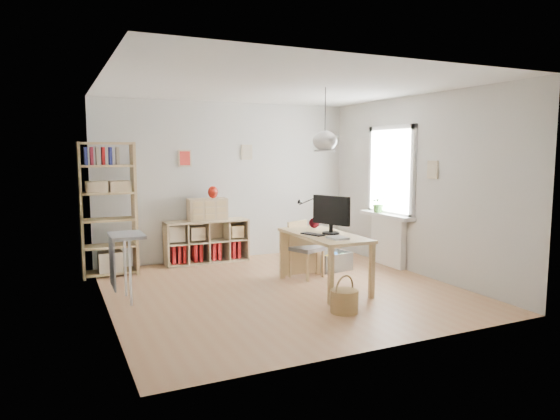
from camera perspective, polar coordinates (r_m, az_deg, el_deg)
name	(u,v)px	position (r m, az deg, el deg)	size (l,w,h in m)	color
ground	(283,289)	(6.85, 0.30, -9.07)	(4.50, 4.50, 0.00)	tan
room_shell	(325,141)	(6.71, 5.15, 7.87)	(4.50, 4.50, 4.50)	silver
window_unit	(392,171)	(8.27, 12.63, 4.38)	(0.07, 1.16, 1.46)	white
radiator	(388,241)	(8.37, 12.24, -3.50)	(0.10, 0.80, 0.80)	white
windowsill	(386,215)	(8.28, 12.03, -0.60)	(0.22, 1.20, 0.06)	white
desk	(324,241)	(6.82, 5.03, -3.50)	(0.70, 1.50, 0.75)	tan
cube_shelf	(205,245)	(8.52, -8.56, -3.94)	(1.40, 0.38, 0.72)	#CBB085
tall_bookshelf	(107,204)	(7.84, -19.12, 0.67)	(0.80, 0.38, 2.00)	tan
side_table	(121,249)	(6.47, -17.69, -4.24)	(0.40, 0.55, 0.85)	#9B9C9E
chair	(304,245)	(7.43, 2.72, -4.07)	(0.53, 0.53, 0.83)	#9B9C9E
wicker_basket	(344,300)	(5.93, 7.37, -10.19)	(0.32, 0.32, 0.45)	tan
storage_chest	(330,257)	(7.98, 5.73, -5.41)	(0.64, 0.70, 0.59)	#B5B6B1
monitor	(331,213)	(6.77, 5.87, -0.29)	(0.26, 0.57, 0.52)	black
keyboard	(313,234)	(6.71, 3.76, -2.78)	(0.13, 0.34, 0.02)	black
task_lamp	(308,208)	(7.34, 3.17, 0.23)	(0.40, 0.15, 0.42)	black
yarn_ball	(314,223)	(7.30, 3.92, -1.49)	(0.15, 0.15, 0.15)	#490915
paper_tray	(337,238)	(6.43, 6.59, -3.18)	(0.21, 0.26, 0.03)	white
drawer_chest	(207,209)	(8.40, -8.30, 0.08)	(0.64, 0.29, 0.36)	#CBB085
red_vase	(213,192)	(8.41, -7.68, 2.04)	(0.17, 0.17, 0.20)	#9D180D
potted_plant	(378,203)	(8.40, 11.17, 0.77)	(0.27, 0.24, 0.30)	#336626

